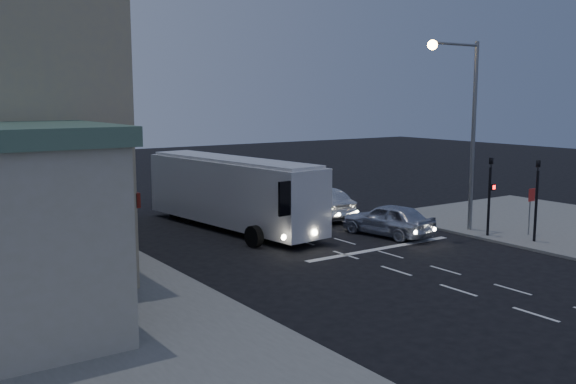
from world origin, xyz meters
TOP-DOWN VIEW (x-y plane):
  - ground at (0.00, 0.00)m, footprint 120.00×120.00m
  - road_markings at (1.29, 3.31)m, footprint 8.00×30.55m
  - tour_bus at (-1.22, 9.40)m, footprint 3.80×11.82m
  - car_suv at (4.08, 3.80)m, footprint 2.64×4.83m
  - car_sedan_a at (4.05, 9.26)m, footprint 2.11×5.06m
  - car_sedan_b at (4.38, 14.02)m, footprint 2.04×4.69m
  - car_sedan_c at (4.23, 20.29)m, footprint 2.53×5.11m
  - traffic_signal_main at (7.60, 0.78)m, footprint 0.25×0.35m
  - traffic_signal_side at (8.30, -1.20)m, footprint 0.18×0.15m
  - regulatory_sign at (9.30, -0.24)m, footprint 0.45×0.12m
  - streetlight at (7.34, 2.20)m, footprint 3.32×0.44m
  - street_tree at (-8.21, 15.02)m, footprint 4.00×4.00m

SIDE VIEW (x-z plane):
  - ground at x=0.00m, z-range 0.00..0.00m
  - road_markings at x=1.29m, z-range 0.00..0.01m
  - car_sedan_b at x=4.38m, z-range 0.00..1.34m
  - car_sedan_c at x=4.23m, z-range 0.00..1.40m
  - car_suv at x=4.08m, z-range 0.00..1.56m
  - car_sedan_a at x=4.05m, z-range 0.00..1.63m
  - regulatory_sign at x=9.30m, z-range 0.50..2.70m
  - tour_bus at x=-1.22m, z-range 0.14..3.70m
  - traffic_signal_main at x=7.60m, z-range 0.37..4.47m
  - traffic_signal_side at x=8.30m, z-range 0.37..4.47m
  - street_tree at x=-8.21m, z-range 1.40..7.60m
  - streetlight at x=7.34m, z-range 1.23..10.23m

